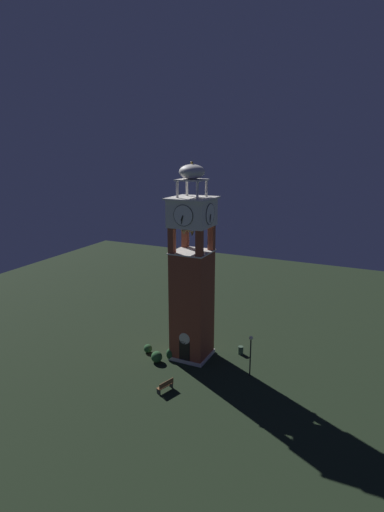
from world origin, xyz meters
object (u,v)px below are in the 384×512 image
at_px(clock_tower, 192,280).
at_px(park_bench, 165,386).
at_px(lamp_post, 251,348).
at_px(trash_bin, 241,350).

xyz_separation_m(clock_tower, park_bench, (0.61, -6.49, -7.27)).
bearing_deg(lamp_post, clock_tower, 170.19).
height_order(park_bench, lamp_post, lamp_post).
relative_size(lamp_post, trash_bin, 4.76).
xyz_separation_m(park_bench, lamp_post, (5.62, 5.41, 2.16)).
xyz_separation_m(lamp_post, trash_bin, (-2.07, 3.52, -2.25)).
xyz_separation_m(park_bench, trash_bin, (3.55, 8.93, -0.08)).
bearing_deg(park_bench, trash_bin, 68.31).
height_order(clock_tower, lamp_post, clock_tower).
relative_size(clock_tower, trash_bin, 23.29).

